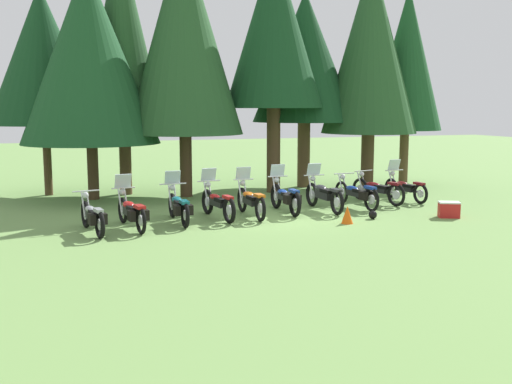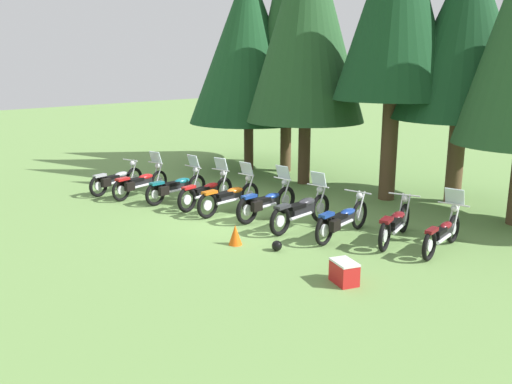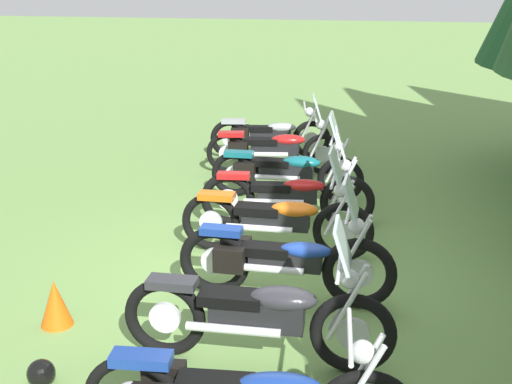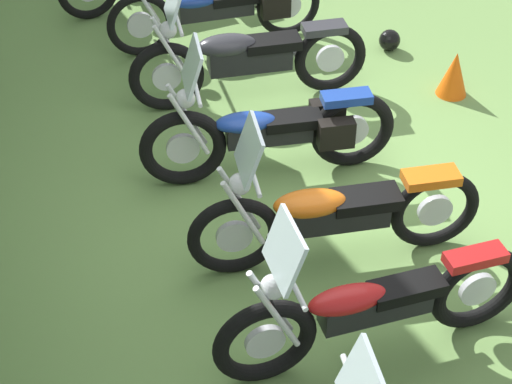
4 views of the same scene
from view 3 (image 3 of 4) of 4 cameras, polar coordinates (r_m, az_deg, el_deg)
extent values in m
plane|color=#6B934C|center=(7.91, 1.54, -7.14)|extent=(80.00, 80.00, 0.00)
torus|color=black|center=(12.74, 4.62, 4.37)|extent=(0.21, 0.71, 0.71)
cylinder|color=silver|center=(12.74, 4.62, 4.37)|extent=(0.09, 0.27, 0.27)
torus|color=black|center=(12.77, -2.22, 4.44)|extent=(0.21, 0.71, 0.71)
cylinder|color=silver|center=(12.77, -2.22, 4.44)|extent=(0.09, 0.27, 0.27)
cube|color=black|center=(12.71, 1.20, 4.83)|extent=(0.28, 0.77, 0.21)
ellipsoid|color=#9EA0A8|center=(12.68, 2.15, 5.39)|extent=(0.29, 0.56, 0.16)
cube|color=black|center=(12.69, 0.26, 5.27)|extent=(0.28, 0.53, 0.10)
cube|color=#9EA0A8|center=(12.69, -1.88, 5.88)|extent=(0.22, 0.46, 0.08)
cylinder|color=silver|center=(12.73, 4.37, 5.74)|extent=(0.09, 0.34, 0.65)
cylinder|color=silver|center=(12.61, 4.39, 5.62)|extent=(0.09, 0.34, 0.65)
cylinder|color=silver|center=(12.60, 4.05, 7.18)|extent=(0.68, 0.14, 0.04)
sphere|color=silver|center=(12.63, 4.45, 6.64)|extent=(0.19, 0.19, 0.17)
cylinder|color=silver|center=(12.62, 0.43, 4.39)|extent=(0.19, 0.75, 0.08)
cube|color=black|center=(12.86, -1.29, 5.01)|extent=(0.19, 0.34, 0.26)
cube|color=black|center=(12.60, -1.36, 4.73)|extent=(0.19, 0.34, 0.26)
torus|color=black|center=(11.76, 5.57, 3.15)|extent=(0.19, 0.71, 0.70)
cylinder|color=silver|center=(11.76, 5.57, 3.15)|extent=(0.09, 0.28, 0.27)
torus|color=black|center=(11.78, -2.44, 3.25)|extent=(0.19, 0.71, 0.70)
cylinder|color=silver|center=(11.78, -2.44, 3.25)|extent=(0.09, 0.28, 0.27)
cube|color=black|center=(11.71, 1.57, 3.69)|extent=(0.34, 0.84, 0.23)
ellipsoid|color=#B21919|center=(11.68, 2.68, 4.35)|extent=(0.36, 0.61, 0.18)
cube|color=black|center=(11.69, 0.46, 4.24)|extent=(0.33, 0.57, 0.10)
cube|color=#B21919|center=(11.69, -2.07, 4.83)|extent=(0.26, 0.46, 0.08)
cylinder|color=silver|center=(11.76, 5.30, 4.66)|extent=(0.09, 0.34, 0.65)
cylinder|color=silver|center=(11.60, 5.33, 4.47)|extent=(0.09, 0.34, 0.65)
cylinder|color=silver|center=(11.60, 4.97, 6.19)|extent=(0.63, 0.13, 0.04)
sphere|color=silver|center=(11.63, 5.40, 5.61)|extent=(0.19, 0.19, 0.17)
cylinder|color=silver|center=(11.61, 0.66, 3.14)|extent=(0.20, 0.81, 0.08)
cube|color=silver|center=(11.57, 5.09, 7.06)|extent=(0.46, 0.22, 0.39)
cube|color=black|center=(11.91, -1.41, 3.92)|extent=(0.19, 0.34, 0.26)
cube|color=black|center=(11.57, -1.52, 3.50)|extent=(0.19, 0.34, 0.26)
torus|color=black|center=(10.34, 7.03, 1.00)|extent=(0.11, 0.70, 0.70)
cylinder|color=silver|center=(10.34, 7.03, 1.00)|extent=(0.05, 0.27, 0.27)
torus|color=black|center=(10.56, -1.84, 1.49)|extent=(0.11, 0.70, 0.70)
cylinder|color=silver|center=(10.56, -1.84, 1.49)|extent=(0.05, 0.27, 0.27)
cube|color=black|center=(10.39, 2.55, 1.80)|extent=(0.21, 0.81, 0.23)
ellipsoid|color=#14606B|center=(10.32, 3.80, 2.49)|extent=(0.27, 0.58, 0.18)
cube|color=black|center=(10.39, 1.34, 2.46)|extent=(0.25, 0.54, 0.10)
cube|color=#14606B|center=(10.46, -1.43, 3.19)|extent=(0.20, 0.44, 0.08)
cylinder|color=silver|center=(10.34, 6.79, 2.72)|extent=(0.04, 0.34, 0.65)
cylinder|color=silver|center=(10.19, 6.72, 2.49)|extent=(0.04, 0.34, 0.65)
cylinder|color=silver|center=(10.19, 6.38, 4.46)|extent=(0.76, 0.04, 0.04)
sphere|color=silver|center=(10.21, 6.86, 3.78)|extent=(0.17, 0.17, 0.17)
cylinder|color=silver|center=(10.32, 1.45, 1.20)|extent=(0.08, 0.81, 0.08)
cube|color=silver|center=(10.14, 6.53, 5.44)|extent=(0.44, 0.15, 0.39)
cube|color=black|center=(10.65, -0.60, 2.21)|extent=(0.14, 0.32, 0.26)
cube|color=black|center=(10.34, -0.97, 1.70)|extent=(0.14, 0.32, 0.26)
torus|color=black|center=(9.30, 7.59, -0.87)|extent=(0.20, 0.75, 0.74)
cylinder|color=silver|center=(9.30, 7.59, -0.87)|extent=(0.08, 0.29, 0.28)
torus|color=black|center=(9.35, -2.35, -0.62)|extent=(0.20, 0.75, 0.74)
cylinder|color=silver|center=(9.35, -2.35, -0.62)|extent=(0.08, 0.29, 0.28)
cube|color=black|center=(9.26, 2.62, -0.19)|extent=(0.27, 0.82, 0.21)
ellipsoid|color=#B21919|center=(9.22, 4.01, 0.54)|extent=(0.29, 0.59, 0.17)
cube|color=black|center=(9.24, 1.25, 0.43)|extent=(0.28, 0.55, 0.10)
cube|color=#B21919|center=(9.24, -1.88, 1.38)|extent=(0.22, 0.46, 0.08)
cylinder|color=silver|center=(9.27, 7.27, 1.02)|extent=(0.08, 0.34, 0.65)
cylinder|color=silver|center=(9.14, 7.31, 0.76)|extent=(0.08, 0.34, 0.65)
cylinder|color=silver|center=(9.11, 6.87, 2.93)|extent=(0.70, 0.11, 0.04)
sphere|color=silver|center=(9.15, 7.41, 2.19)|extent=(0.19, 0.19, 0.17)
cylinder|color=silver|center=(9.18, 1.47, -0.84)|extent=(0.17, 0.80, 0.08)
cube|color=silver|center=(9.07, 7.04, 4.02)|extent=(0.45, 0.20, 0.39)
torus|color=black|center=(8.29, 7.25, -3.28)|extent=(0.11, 0.74, 0.74)
cylinder|color=silver|center=(8.29, 7.25, -3.28)|extent=(0.05, 0.29, 0.29)
torus|color=black|center=(8.54, -3.77, -2.52)|extent=(0.11, 0.74, 0.74)
cylinder|color=silver|center=(8.54, -3.77, -2.52)|extent=(0.05, 0.29, 0.29)
cube|color=black|center=(8.34, 1.66, -2.25)|extent=(0.23, 0.81, 0.23)
ellipsoid|color=#D16014|center=(8.26, 3.21, -1.45)|extent=(0.29, 0.58, 0.18)
cube|color=black|center=(8.34, 0.14, -1.45)|extent=(0.27, 0.54, 0.10)
cube|color=#D16014|center=(8.40, -3.29, -0.33)|extent=(0.21, 0.44, 0.08)
cylinder|color=silver|center=(8.27, 6.96, -1.12)|extent=(0.05, 0.34, 0.65)
cylinder|color=silver|center=(8.11, 6.86, -1.51)|extent=(0.05, 0.34, 0.65)
cylinder|color=silver|center=(8.09, 6.44, 0.98)|extent=(0.62, 0.04, 0.04)
sphere|color=silver|center=(8.12, 7.04, 0.13)|extent=(0.17, 0.17, 0.17)
cylinder|color=silver|center=(8.27, 0.26, -3.04)|extent=(0.08, 0.81, 0.08)
cube|color=silver|center=(8.04, 6.63, 2.19)|extent=(0.44, 0.15, 0.39)
torus|color=black|center=(7.18, 8.56, -6.70)|extent=(0.13, 0.77, 0.77)
cylinder|color=silver|center=(7.18, 8.56, -6.70)|extent=(0.05, 0.30, 0.29)
torus|color=black|center=(7.40, -3.46, -5.74)|extent=(0.13, 0.77, 0.77)
cylinder|color=silver|center=(7.40, -3.46, -5.74)|extent=(0.05, 0.30, 0.29)
cube|color=black|center=(7.21, 2.47, -5.61)|extent=(0.22, 0.76, 0.20)
ellipsoid|color=navy|center=(7.14, 4.16, -4.85)|extent=(0.26, 0.54, 0.15)
cube|color=black|center=(7.21, 0.81, -4.81)|extent=(0.25, 0.51, 0.10)
cube|color=navy|center=(7.24, -2.90, -3.21)|extent=(0.19, 0.44, 0.08)
cylinder|color=silver|center=(7.13, 8.23, -4.24)|extent=(0.05, 0.34, 0.65)
cylinder|color=silver|center=(6.99, 8.15, -4.71)|extent=(0.05, 0.34, 0.65)
cylinder|color=silver|center=(6.95, 7.65, -1.86)|extent=(0.64, 0.04, 0.04)
sphere|color=silver|center=(6.98, 8.35, -2.83)|extent=(0.17, 0.17, 0.17)
cylinder|color=silver|center=(7.15, 0.95, -6.41)|extent=(0.09, 0.76, 0.08)
cube|color=silver|center=(6.89, 7.88, -0.46)|extent=(0.44, 0.16, 0.39)
cube|color=black|center=(7.46, -1.66, -4.68)|extent=(0.14, 0.32, 0.26)
cube|color=black|center=(7.17, -2.26, -5.67)|extent=(0.14, 0.32, 0.26)
torus|color=black|center=(6.09, 8.05, -11.56)|extent=(0.13, 0.76, 0.75)
cylinder|color=silver|center=(6.09, 8.05, -11.56)|extent=(0.06, 0.29, 0.29)
torus|color=black|center=(6.34, -7.57, -10.29)|extent=(0.13, 0.76, 0.75)
cylinder|color=silver|center=(6.34, -7.57, -10.29)|extent=(0.06, 0.29, 0.29)
cube|color=black|center=(6.10, 0.07, -10.04)|extent=(0.25, 0.84, 0.27)
ellipsoid|color=#2D2D33|center=(6.00, 2.28, -8.83)|extent=(0.30, 0.60, 0.21)
cube|color=black|center=(6.08, -2.10, -8.74)|extent=(0.28, 0.56, 0.10)
cube|color=#2D2D33|center=(6.16, -6.98, -7.49)|extent=(0.22, 0.44, 0.08)
cylinder|color=silver|center=(6.03, 7.63, -8.67)|extent=(0.05, 0.34, 0.65)
cylinder|color=silver|center=(5.88, 7.56, -9.42)|extent=(0.05, 0.34, 0.65)
cylinder|color=silver|center=(5.81, 6.94, -6.03)|extent=(0.69, 0.05, 0.04)
sphere|color=silver|center=(5.86, 7.78, -7.15)|extent=(0.17, 0.17, 0.17)
cylinder|color=silver|center=(6.06, -1.92, -11.35)|extent=(0.10, 0.83, 0.08)
cube|color=silver|center=(5.74, 7.21, -4.40)|extent=(0.44, 0.16, 0.39)
cube|color=navy|center=(5.10, -9.51, -13.49)|extent=(0.22, 0.45, 0.08)
cylinder|color=silver|center=(5.03, 8.56, -14.66)|extent=(0.07, 0.34, 0.65)
cylinder|color=silver|center=(4.79, 7.81, -11.73)|extent=(0.75, 0.09, 0.04)
sphere|color=silver|center=(4.86, 8.83, -12.99)|extent=(0.18, 0.18, 0.17)
cube|color=black|center=(5.34, -7.61, -15.07)|extent=(0.16, 0.33, 0.26)
cone|color=#EA590F|center=(7.11, -16.31, -8.83)|extent=(0.32, 0.32, 0.48)
sphere|color=black|center=(6.26, -17.41, -14.16)|extent=(0.24, 0.24, 0.24)
camera|label=1|loc=(21.81, -43.11, 12.82)|focal=42.15mm
camera|label=2|loc=(11.98, -95.17, 2.34)|focal=38.01mm
camera|label=4|loc=(12.51, 13.58, 24.04)|focal=58.68mm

